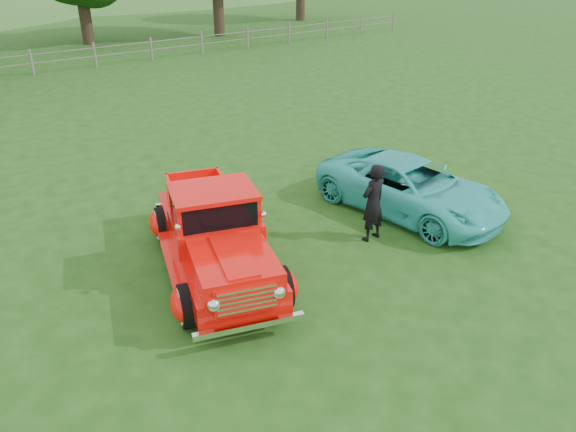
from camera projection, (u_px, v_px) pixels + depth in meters
ground at (340, 281)px, 10.68m from camera, size 140.00×140.00×0.00m
fence_line at (32, 62)px, 26.28m from camera, size 48.00×0.12×1.20m
red_pickup at (215, 235)px, 10.67m from camera, size 3.27×5.28×1.78m
teal_sedan at (411, 187)px, 13.11m from camera, size 2.66×4.80×1.27m
man at (373, 203)px, 11.82m from camera, size 0.66×0.47×1.72m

